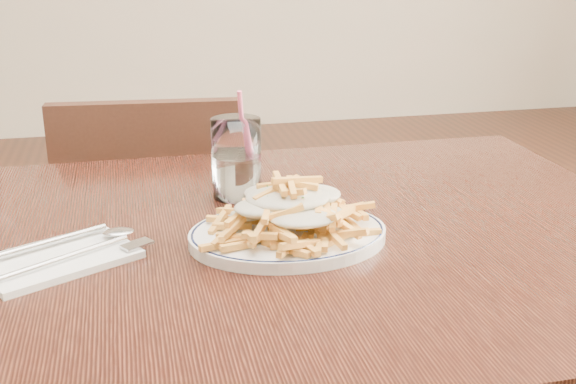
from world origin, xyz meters
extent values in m
cube|color=black|center=(0.00, 0.00, 0.73)|extent=(1.20, 0.80, 0.04)
cylinder|color=black|center=(0.55, 0.35, 0.35)|extent=(0.05, 0.05, 0.71)
cube|color=black|center=(-0.10, 0.70, 0.39)|extent=(0.41, 0.41, 0.04)
cube|color=black|center=(-0.11, 0.53, 0.62)|extent=(0.38, 0.07, 0.42)
cylinder|color=black|center=(0.08, 0.85, 0.19)|extent=(0.03, 0.03, 0.37)
cylinder|color=black|center=(-0.24, 0.88, 0.19)|extent=(0.03, 0.03, 0.37)
cylinder|color=black|center=(0.05, 0.52, 0.19)|extent=(0.03, 0.03, 0.37)
cylinder|color=black|center=(-0.27, 0.55, 0.19)|extent=(0.03, 0.03, 0.37)
torus|color=#0E1533|center=(0.05, -0.03, 0.76)|extent=(0.23, 0.23, 0.01)
ellipsoid|color=beige|center=(0.05, -0.03, 0.82)|extent=(0.18, 0.15, 0.03)
cube|color=white|center=(-0.24, -0.03, 0.75)|extent=(0.22, 0.19, 0.01)
cylinder|color=white|center=(0.01, 0.16, 0.81)|extent=(0.08, 0.08, 0.12)
cylinder|color=white|center=(0.01, 0.16, 0.78)|extent=(0.07, 0.07, 0.06)
cylinder|color=#FF618F|center=(0.03, 0.17, 0.84)|extent=(0.02, 0.04, 0.16)
camera|label=1|loc=(-0.15, -0.90, 1.14)|focal=45.00mm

